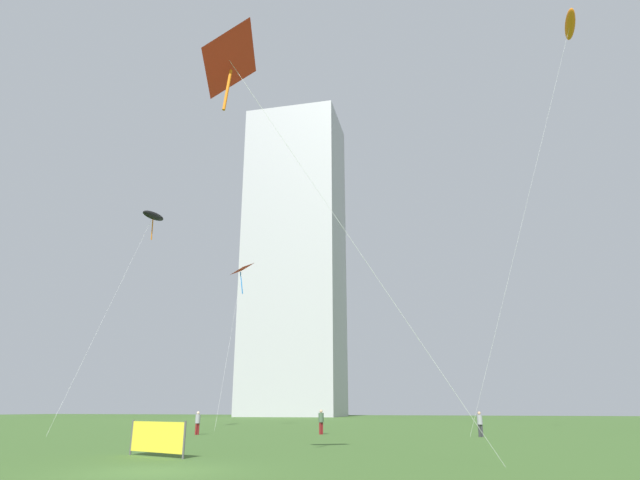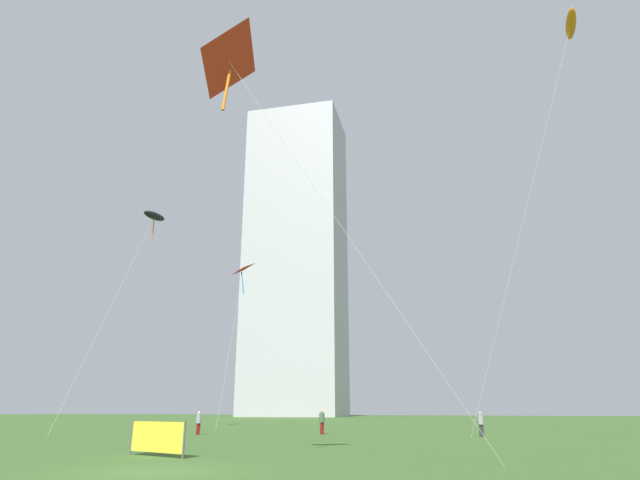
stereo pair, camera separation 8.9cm
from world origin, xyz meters
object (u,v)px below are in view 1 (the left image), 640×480
event_banner (157,437)px  kite_flying_0 (570,25)px  kite_flying_2 (242,271)px  kite_flying_1 (230,63)px  person_standing_0 (198,421)px  person_standing_1 (480,422)px  person_standing_2 (321,420)px  distant_highrise_0 (295,257)px  kite_flying_3 (153,216)px

event_banner → kite_flying_0: bearing=42.0°
kite_flying_2 → kite_flying_1: bearing=-63.6°
person_standing_0 → person_standing_1: size_ratio=0.99×
kite_flying_1 → kite_flying_0: bearing=57.0°
person_standing_2 → kite_flying_1: size_ratio=0.12×
person_standing_1 → person_standing_2: person_standing_2 is taller
person_standing_2 → kite_flying_2: bearing=-95.4°
person_standing_2 → kite_flying_1: (4.92, -24.30, 11.96)m
person_standing_0 → event_banner: (7.94, -16.04, -0.20)m
kite_flying_2 → event_banner: kite_flying_2 is taller
kite_flying_0 → distant_highrise_0: (-54.17, 82.85, 9.48)m
distant_highrise_0 → event_banner: bearing=-77.1°
kite_flying_1 → event_banner: (-5.08, 5.01, -12.22)m
person_standing_0 → kite_flying_1: 27.51m
person_standing_0 → kite_flying_2: kite_flying_2 is taller
kite_flying_3 → kite_flying_1: bearing=-49.3°
kite_flying_3 → kite_flying_2: bearing=64.4°
kite_flying_0 → kite_flying_1: (-14.91, -22.99, -15.78)m
person_standing_1 → event_banner: (-11.07, -19.30, -0.21)m
distant_highrise_0 → kite_flying_1: bearing=-75.4°
person_standing_2 → kite_flying_1: 27.53m
kite_flying_0 → event_banner: (-19.99, -17.97, -28.00)m
kite_flying_0 → kite_flying_3: 38.12m
person_standing_0 → event_banner: person_standing_0 is taller
kite_flying_2 → kite_flying_0: bearing=-20.3°
kite_flying_2 → event_banner: (12.22, -29.89, -14.87)m
person_standing_2 → event_banner: size_ratio=0.54×
person_standing_2 → kite_flying_0: bearing=121.3°
person_standing_1 → kite_flying_2: kite_flying_2 is taller
person_standing_0 → kite_flying_0: kite_flying_0 is taller
person_standing_1 → kite_flying_3: 33.17m
person_standing_2 → kite_flying_3: size_ratio=0.08×
kite_flying_0 → kite_flying_1: kite_flying_0 is taller
kite_flying_1 → kite_flying_2: bearing=116.4°
kite_flying_3 → person_standing_0: bearing=-26.4°
kite_flying_0 → distant_highrise_0: size_ratio=0.39×
person_standing_0 → kite_flying_1: kite_flying_1 is taller
distant_highrise_0 → person_standing_0: bearing=-78.6°
person_standing_1 → distant_highrise_0: size_ratio=0.02×
person_standing_2 → kite_flying_0: kite_flying_0 is taller
person_standing_0 → kite_flying_2: size_ratio=0.10×
person_standing_2 → distant_highrise_0: size_ratio=0.02×
person_standing_1 → kite_flying_1: kite_flying_1 is taller
person_standing_1 → distant_highrise_0: 100.41m
person_standing_1 → person_standing_2: bearing=166.4°
person_standing_2 → person_standing_1: bearing=125.2°
person_standing_1 → kite_flying_0: kite_flying_0 is taller
person_standing_0 → distant_highrise_0: distant_highrise_0 is taller
person_standing_0 → person_standing_2: size_ratio=0.93×
person_standing_1 → kite_flying_0: bearing=-22.1°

